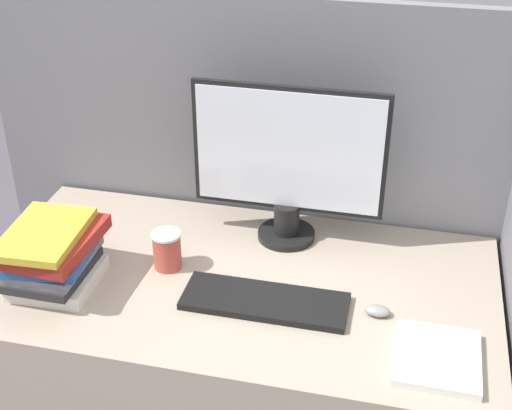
# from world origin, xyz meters

# --- Properties ---
(cubicle_panel_rear) EXTENTS (1.89, 0.04, 1.49)m
(cubicle_panel_rear) POSITION_xyz_m (0.00, 0.83, 0.74)
(cubicle_panel_rear) COLOR slate
(cubicle_panel_rear) RESTS_ON ground_plane
(desk) EXTENTS (1.49, 0.79, 0.77)m
(desk) POSITION_xyz_m (0.00, 0.40, 0.39)
(desk) COLOR tan
(desk) RESTS_ON ground_plane
(monitor) EXTENTS (0.58, 0.18, 0.50)m
(monitor) POSITION_xyz_m (0.10, 0.65, 1.03)
(monitor) COLOR black
(monitor) RESTS_ON desk
(keyboard) EXTENTS (0.46, 0.16, 0.02)m
(keyboard) POSITION_xyz_m (0.11, 0.30, 0.78)
(keyboard) COLOR black
(keyboard) RESTS_ON desk
(mouse) EXTENTS (0.07, 0.04, 0.03)m
(mouse) POSITION_xyz_m (0.41, 0.32, 0.79)
(mouse) COLOR gray
(mouse) RESTS_ON desk
(coffee_cup) EXTENTS (0.09, 0.09, 0.12)m
(coffee_cup) POSITION_xyz_m (-0.21, 0.41, 0.83)
(coffee_cup) COLOR #BF4C3F
(coffee_cup) RESTS_ON desk
(book_stack) EXTENTS (0.25, 0.31, 0.18)m
(book_stack) POSITION_xyz_m (-0.50, 0.26, 0.87)
(book_stack) COLOR silver
(book_stack) RESTS_ON desk
(paper_pile) EXTENTS (0.21, 0.24, 0.02)m
(paper_pile) POSITION_xyz_m (0.57, 0.18, 0.79)
(paper_pile) COLOR white
(paper_pile) RESTS_ON desk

